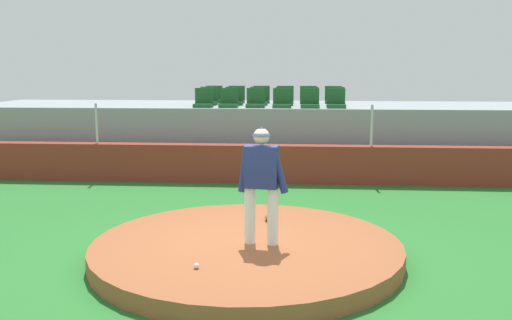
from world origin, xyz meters
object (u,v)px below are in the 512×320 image
stadium_chair_9 (284,100)px  stadium_chair_6 (209,99)px  fielding_glove (271,217)px  stadium_chair_0 (204,101)px  stadium_chair_1 (229,101)px  stadium_chair_12 (214,98)px  stadium_chair_14 (261,98)px  stadium_chair_15 (285,98)px  baseball (196,266)px  stadium_chair_2 (256,101)px  stadium_chair_4 (310,102)px  stadium_chair_10 (310,100)px  pitcher (261,177)px  stadium_chair_8 (259,99)px  stadium_chair_11 (336,100)px  stadium_chair_5 (336,102)px  stadium_chair_13 (236,98)px  stadium_chair_17 (333,98)px  stadium_chair_3 (282,102)px  stadium_chair_16 (308,98)px  stadium_chair_7 (234,99)px

stadium_chair_9 → stadium_chair_6: bearing=0.8°
fielding_glove → stadium_chair_0: size_ratio=0.60×
stadium_chair_1 → stadium_chair_12: size_ratio=1.00×
stadium_chair_14 → stadium_chair_15: bearing=-178.6°
baseball → stadium_chair_0: bearing=98.6°
stadium_chair_2 → stadium_chair_4: 1.42m
stadium_chair_6 → stadium_chair_10: bearing=180.0°
pitcher → stadium_chair_0: stadium_chair_0 is taller
pitcher → stadium_chair_8: (-0.57, 7.71, 0.65)m
pitcher → stadium_chair_8: size_ratio=3.43×
stadium_chair_10 → stadium_chair_11: size_ratio=1.00×
stadium_chair_1 → stadium_chair_9: size_ratio=1.00×
stadium_chair_14 → stadium_chair_5: bearing=138.9°
stadium_chair_4 → stadium_chair_13: (-2.11, 1.81, 0.00)m
stadium_chair_17 → stadium_chair_3: bearing=51.1°
stadium_chair_6 → stadium_chair_9: bearing=-179.2°
stadium_chair_11 → stadium_chair_6: bearing=0.1°
stadium_chair_0 → stadium_chair_10: (2.80, 0.92, 0.00)m
stadium_chair_3 → stadium_chair_16: 1.93m
stadium_chair_6 → stadium_chair_15: same height
baseball → stadium_chair_13: stadium_chair_13 is taller
stadium_chair_0 → stadium_chair_17: bearing=-152.7°
fielding_glove → stadium_chair_2: size_ratio=0.60×
pitcher → baseball: (-0.76, -1.07, -0.96)m
fielding_glove → stadium_chair_4: size_ratio=0.60×
baseball → stadium_chair_16: bearing=80.7°
stadium_chair_2 → stadium_chair_9: size_ratio=1.00×
pitcher → baseball: size_ratio=23.20×
stadium_chair_13 → stadium_chair_1: bearing=89.8°
pitcher → stadium_chair_10: bearing=91.3°
stadium_chair_14 → stadium_chair_1: bearing=67.8°
stadium_chair_6 → stadium_chair_11: (3.52, 0.01, 0.00)m
baseball → stadium_chair_15: 9.86m
stadium_chair_10 → stadium_chair_14: bearing=-33.0°
pitcher → stadium_chair_4: bearing=90.5°
stadium_chair_13 → stadium_chair_17: (2.83, -0.00, 0.00)m
pitcher → stadium_chair_7: 7.83m
stadium_chair_12 → stadium_chair_16: 2.77m
stadium_chair_0 → stadium_chair_13: same height
stadium_chair_8 → stadium_chair_9: (0.71, 0.01, 0.00)m
stadium_chair_6 → stadium_chair_10: (2.81, -0.00, 0.00)m
stadium_chair_16 → stadium_chair_17: bearing=179.5°
stadium_chair_14 → stadium_chair_7: bearing=51.9°
fielding_glove → stadium_chair_4: 5.80m
stadium_chair_4 → stadium_chair_17: size_ratio=1.00×
fielding_glove → stadium_chair_2: 5.82m
stadium_chair_10 → stadium_chair_16: size_ratio=1.00×
stadium_chair_9 → stadium_chair_14: size_ratio=1.00×
stadium_chair_2 → stadium_chair_11: 2.32m
stadium_chair_4 → stadium_chair_15: size_ratio=1.00×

